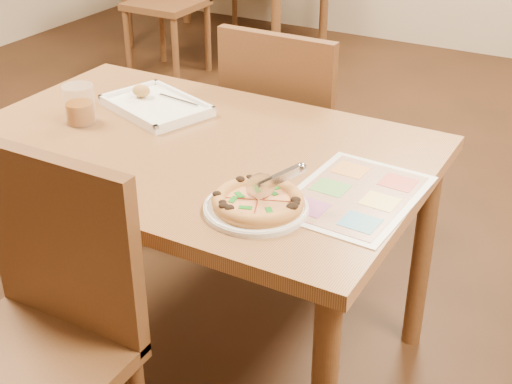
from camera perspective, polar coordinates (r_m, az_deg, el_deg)
The scene contains 9 objects.
dining_table at distance 2.02m, azimuth -5.24°, elevation 1.62°, with size 1.30×0.85×0.72m.
chair_near at distance 1.67m, azimuth -16.81°, elevation -8.83°, with size 0.42×0.42×0.47m.
chair_far at distance 2.52m, azimuth 2.51°, elevation 5.73°, with size 0.42×0.42×0.47m.
plate at distance 1.65m, azimuth 0.00°, elevation -1.32°, with size 0.24×0.24×0.01m, color silver.
pizza at distance 1.64m, azimuth 0.16°, elevation -0.74°, with size 0.22×0.22×0.03m.
pizza_cutter at distance 1.63m, azimuth 1.52°, elevation 0.97°, with size 0.10×0.10×0.08m.
appetizer_tray at distance 2.22m, azimuth -8.08°, elevation 6.83°, with size 0.37×0.31×0.06m.
glass_tumbler at distance 2.15m, azimuth -13.92°, elevation 6.63°, with size 0.09×0.09×0.11m.
menu at distance 1.73m, azimuth 7.91°, elevation -0.24°, with size 0.28×0.39×0.01m, color silver.
Camera 1 is at (1.03, -1.47, 1.56)m, focal length 50.00 mm.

